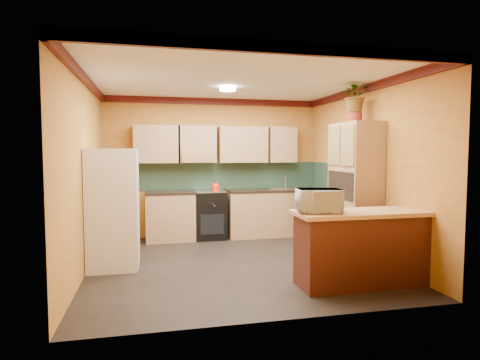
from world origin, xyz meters
name	(u,v)px	position (x,y,z in m)	size (l,w,h in m)	color
room_shell	(233,124)	(0.02, 0.28, 2.09)	(4.24, 4.24, 2.72)	black
base_cabinets_back	(242,214)	(0.50, 1.80, 0.44)	(3.65, 0.60, 0.88)	#A38056
countertop_back	(242,191)	(0.50, 1.80, 0.90)	(3.65, 0.62, 0.04)	black
stove	(210,215)	(-0.12, 1.80, 0.46)	(0.58, 0.58, 0.91)	black
kettle	(215,187)	(-0.02, 1.75, 1.00)	(0.17, 0.17, 0.18)	red
sink	(280,188)	(1.28, 1.80, 0.94)	(0.48, 0.40, 0.03)	silver
base_cabinets_right	(321,219)	(1.80, 0.98, 0.44)	(0.60, 0.80, 0.88)	#A38056
countertop_right	(321,194)	(1.80, 0.98, 0.90)	(0.62, 0.80, 0.04)	black
fridge	(113,209)	(-1.75, 0.13, 0.85)	(0.68, 0.66, 1.70)	white
pantry	(355,191)	(1.85, -0.14, 1.05)	(0.48, 0.90, 2.10)	#A38056
fern_pot	(355,118)	(1.85, -0.09, 2.18)	(0.22, 0.22, 0.16)	maroon
fern	(355,96)	(1.85, -0.09, 2.51)	(0.46, 0.40, 0.51)	#A38056
breakfast_bar	(369,250)	(1.43, -1.30, 0.44)	(1.80, 0.55, 0.88)	#512412
bar_top	(370,213)	(1.43, -1.30, 0.91)	(1.90, 0.65, 0.05)	tan
microwave	(319,201)	(0.75, -1.30, 1.07)	(0.51, 0.35, 0.28)	white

